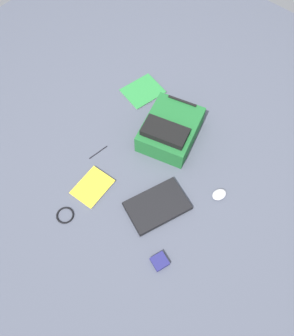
% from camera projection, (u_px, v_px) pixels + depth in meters
% --- Properties ---
extents(ground_plane, '(3.84, 3.84, 0.00)m').
position_uv_depth(ground_plane, '(143.00, 168.00, 2.21)').
color(ground_plane, '#4C5160').
extents(backpack, '(0.42, 0.48, 0.19)m').
position_uv_depth(backpack, '(170.00, 130.00, 2.25)').
color(backpack, '#1E662D').
rests_on(backpack, ground_plane).
extents(laptop, '(0.34, 0.41, 0.03)m').
position_uv_depth(laptop, '(157.00, 206.00, 2.07)').
color(laptop, black).
rests_on(laptop, ground_plane).
extents(book_blue, '(0.19, 0.24, 0.02)m').
position_uv_depth(book_blue, '(93.00, 187.00, 2.14)').
color(book_blue, silver).
rests_on(book_blue, ground_plane).
extents(book_comic, '(0.27, 0.30, 0.01)m').
position_uv_depth(book_comic, '(143.00, 91.00, 2.50)').
color(book_comic, silver).
rests_on(book_comic, ground_plane).
extents(computer_mouse, '(0.09, 0.11, 0.04)m').
position_uv_depth(computer_mouse, '(219.00, 194.00, 2.10)').
color(computer_mouse, silver).
rests_on(computer_mouse, ground_plane).
extents(cable_coil, '(0.11, 0.11, 0.01)m').
position_uv_depth(cable_coil, '(65.00, 215.00, 2.06)').
color(cable_coil, black).
rests_on(cable_coil, ground_plane).
extents(pen_black, '(0.03, 0.14, 0.01)m').
position_uv_depth(pen_black, '(98.00, 152.00, 2.26)').
color(pen_black, black).
rests_on(pen_black, ground_plane).
extents(earbud_pouch, '(0.10, 0.10, 0.03)m').
position_uv_depth(earbud_pouch, '(160.00, 261.00, 1.92)').
color(earbud_pouch, navy).
rests_on(earbud_pouch, ground_plane).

